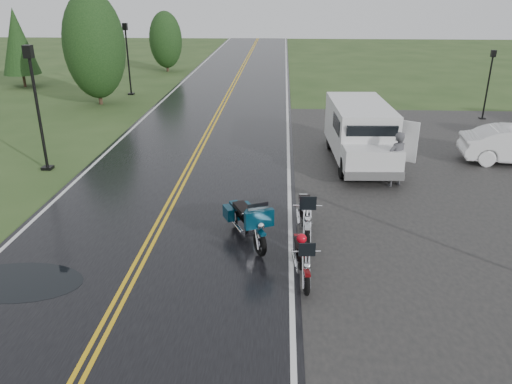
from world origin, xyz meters
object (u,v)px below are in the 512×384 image
(lamp_post_near_left, at_px, (38,109))
(motorcycle_teal, at_px, (260,233))
(van_white, at_px, (345,148))
(lamp_post_far_left, at_px, (128,59))
(lamp_post_far_right, at_px, (488,85))
(motorcycle_red, at_px, (307,273))
(motorcycle_silver, at_px, (307,226))
(person_at_van, at_px, (396,160))

(lamp_post_near_left, bearing_deg, motorcycle_teal, -36.87)
(van_white, xyz_separation_m, lamp_post_far_left, (-12.05, 14.83, 1.08))
(lamp_post_far_left, height_order, lamp_post_far_right, lamp_post_far_left)
(lamp_post_near_left, xyz_separation_m, lamp_post_far_left, (-0.90, 14.36, -0.08))
(van_white, bearing_deg, lamp_post_near_left, 175.18)
(motorcycle_red, xyz_separation_m, motorcycle_silver, (0.10, 2.12, 0.10))
(motorcycle_red, relative_size, motorcycle_teal, 0.86)
(motorcycle_red, height_order, lamp_post_far_right, lamp_post_far_right)
(motorcycle_silver, relative_size, van_white, 0.40)
(lamp_post_far_left, bearing_deg, lamp_post_near_left, -86.43)
(motorcycle_red, bearing_deg, lamp_post_far_left, 110.03)
(motorcycle_red, height_order, motorcycle_silver, motorcycle_silver)
(lamp_post_near_left, distance_m, lamp_post_far_left, 14.39)
(van_white, distance_m, person_at_van, 1.81)
(motorcycle_teal, relative_size, lamp_post_far_left, 0.53)
(van_white, height_order, lamp_post_far_right, lamp_post_far_right)
(person_at_van, xyz_separation_m, lamp_post_far_right, (6.61, 9.97, 0.83))
(lamp_post_near_left, bearing_deg, motorcycle_silver, -31.43)
(motorcycle_silver, xyz_separation_m, person_at_van, (3.23, 4.77, 0.26))
(person_at_van, xyz_separation_m, lamp_post_near_left, (-12.84, 1.10, 1.35))
(motorcycle_teal, bearing_deg, lamp_post_far_left, 89.57)
(van_white, bearing_deg, motorcycle_red, -104.72)
(van_white, bearing_deg, motorcycle_teal, -117.65)
(van_white, relative_size, lamp_post_far_left, 1.32)
(motorcycle_silver, xyz_separation_m, lamp_post_near_left, (-9.61, 5.87, 1.61))
(motorcycle_red, bearing_deg, motorcycle_silver, 82.38)
(lamp_post_near_left, xyz_separation_m, lamp_post_far_right, (19.45, 8.86, -0.53))
(person_at_van, bearing_deg, lamp_post_near_left, -33.23)
(motorcycle_silver, bearing_deg, motorcycle_red, -93.53)
(van_white, bearing_deg, lamp_post_far_right, 45.96)
(motorcycle_teal, distance_m, person_at_van, 6.84)
(motorcycle_teal, distance_m, lamp_post_far_right, 18.79)
(motorcycle_silver, bearing_deg, lamp_post_near_left, 147.74)
(motorcycle_red, xyz_separation_m, lamp_post_far_right, (9.94, 16.85, 1.18))
(motorcycle_silver, bearing_deg, lamp_post_far_right, 55.44)
(motorcycle_red, height_order, lamp_post_near_left, lamp_post_near_left)
(person_at_van, distance_m, lamp_post_far_right, 11.99)
(motorcycle_silver, xyz_separation_m, van_white, (1.54, 5.40, 0.45))
(lamp_post_near_left, bearing_deg, van_white, -2.41)
(van_white, relative_size, lamp_post_near_left, 1.27)
(motorcycle_red, bearing_deg, person_at_van, 59.30)
(van_white, bearing_deg, person_at_van, -22.97)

